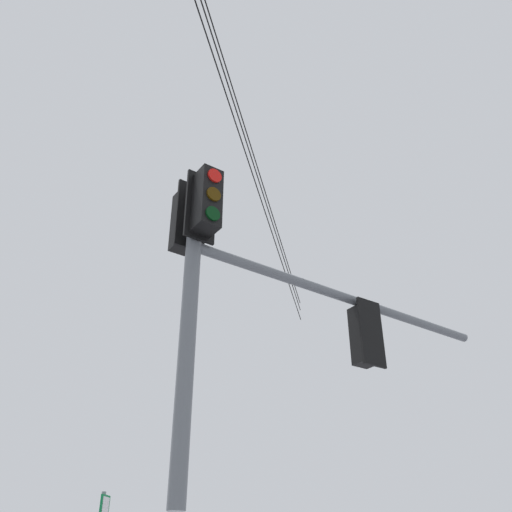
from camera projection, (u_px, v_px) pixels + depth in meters
The scene contains 2 objects.
signal_mast_assembly at pixel (252, 324), 7.20m from camera, with size 5.72×1.00×6.69m.
overhead_wire_span at pixel (223, 70), 10.22m from camera, with size 14.41×16.15×0.66m.
Camera 1 is at (1.87, 5.45, 1.90)m, focal length 39.15 mm.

